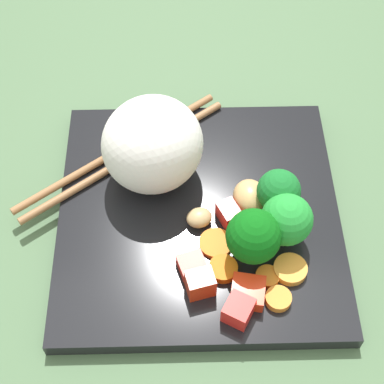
% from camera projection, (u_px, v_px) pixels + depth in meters
% --- Properties ---
extents(ground_plane, '(1.10, 1.10, 0.02)m').
position_uv_depth(ground_plane, '(199.00, 225.00, 0.61)').
color(ground_plane, '#4A6B46').
extents(square_plate, '(0.28, 0.28, 0.02)m').
position_uv_depth(square_plate, '(199.00, 215.00, 0.60)').
color(square_plate, black).
rests_on(square_plate, ground_plane).
extents(rice_mound, '(0.14, 0.14, 0.09)m').
position_uv_depth(rice_mound, '(152.00, 144.00, 0.58)').
color(rice_mound, white).
rests_on(rice_mound, square_plate).
extents(broccoli_floret_0, '(0.04, 0.04, 0.05)m').
position_uv_depth(broccoli_floret_0, '(279.00, 195.00, 0.56)').
color(broccoli_floret_0, '#69AA43').
rests_on(broccoli_floret_0, square_plate).
extents(broccoli_floret_1, '(0.05, 0.05, 0.06)m').
position_uv_depth(broccoli_floret_1, '(254.00, 237.00, 0.53)').
color(broccoli_floret_1, '#5D953E').
rests_on(broccoli_floret_1, square_plate).
extents(broccoli_floret_2, '(0.05, 0.05, 0.06)m').
position_uv_depth(broccoli_floret_2, '(287.00, 220.00, 0.55)').
color(broccoli_floret_2, '#5E9249').
rests_on(broccoli_floret_2, square_plate).
extents(carrot_slice_0, '(0.04, 0.04, 0.00)m').
position_uv_depth(carrot_slice_0, '(216.00, 243.00, 0.57)').
color(carrot_slice_0, orange).
rests_on(carrot_slice_0, square_plate).
extents(carrot_slice_1, '(0.03, 0.03, 0.01)m').
position_uv_depth(carrot_slice_1, '(223.00, 269.00, 0.55)').
color(carrot_slice_1, orange).
rests_on(carrot_slice_1, square_plate).
extents(carrot_slice_2, '(0.03, 0.03, 0.01)m').
position_uv_depth(carrot_slice_2, '(268.00, 276.00, 0.55)').
color(carrot_slice_2, orange).
rests_on(carrot_slice_2, square_plate).
extents(carrot_slice_3, '(0.03, 0.03, 0.01)m').
position_uv_depth(carrot_slice_3, '(290.00, 269.00, 0.55)').
color(carrot_slice_3, '#F29B37').
rests_on(carrot_slice_3, square_plate).
extents(carrot_slice_4, '(0.03, 0.03, 0.01)m').
position_uv_depth(carrot_slice_4, '(278.00, 299.00, 0.53)').
color(carrot_slice_4, orange).
rests_on(carrot_slice_4, square_plate).
extents(carrot_slice_5, '(0.04, 0.04, 0.01)m').
position_uv_depth(carrot_slice_5, '(254.00, 232.00, 0.57)').
color(carrot_slice_5, orange).
rests_on(carrot_slice_5, square_plate).
extents(pepper_chunk_0, '(0.03, 0.03, 0.02)m').
position_uv_depth(pepper_chunk_0, '(229.00, 214.00, 0.58)').
color(pepper_chunk_0, red).
rests_on(pepper_chunk_0, square_plate).
extents(pepper_chunk_1, '(0.03, 0.03, 0.01)m').
position_uv_depth(pepper_chunk_1, '(192.00, 265.00, 0.55)').
color(pepper_chunk_1, red).
rests_on(pepper_chunk_1, square_plate).
extents(pepper_chunk_2, '(0.03, 0.03, 0.01)m').
position_uv_depth(pepper_chunk_2, '(248.00, 292.00, 0.53)').
color(pepper_chunk_2, red).
rests_on(pepper_chunk_2, square_plate).
extents(pepper_chunk_3, '(0.03, 0.03, 0.02)m').
position_uv_depth(pepper_chunk_3, '(238.00, 310.00, 0.52)').
color(pepper_chunk_3, red).
rests_on(pepper_chunk_3, square_plate).
extents(pepper_chunk_4, '(0.02, 0.03, 0.02)m').
position_uv_depth(pepper_chunk_4, '(200.00, 284.00, 0.53)').
color(pepper_chunk_4, red).
rests_on(pepper_chunk_4, square_plate).
extents(chicken_piece_0, '(0.04, 0.04, 0.03)m').
position_uv_depth(chicken_piece_0, '(250.00, 197.00, 0.58)').
color(chicken_piece_0, tan).
rests_on(chicken_piece_0, square_plate).
extents(chicken_piece_1, '(0.03, 0.03, 0.02)m').
position_uv_depth(chicken_piece_1, '(204.00, 218.00, 0.58)').
color(chicken_piece_1, tan).
rests_on(chicken_piece_1, square_plate).
extents(chopstick_pair, '(0.17, 0.21, 0.01)m').
position_uv_depth(chopstick_pair, '(122.00, 155.00, 0.63)').
color(chopstick_pair, '#9D6D44').
rests_on(chopstick_pair, square_plate).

